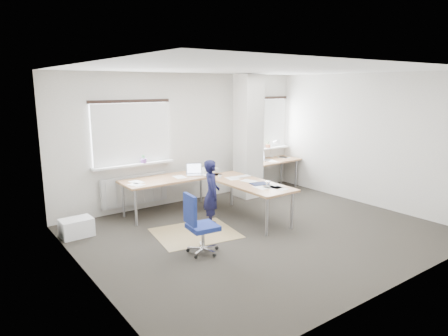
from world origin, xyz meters
TOP-DOWN VIEW (x-y plane):
  - ground at (0.00, 0.00)m, footprint 6.00×6.00m
  - room_shell at (0.18, 0.45)m, footprint 6.04×5.04m
  - floor_mat at (-0.98, 0.62)m, footprint 1.54×1.36m
  - white_crate at (-2.70, 1.70)m, footprint 0.53×0.38m
  - desk_main at (-0.20, 1.31)m, footprint 2.40×2.61m
  - desk_side at (2.25, 2.15)m, footprint 1.44×0.79m
  - task_chair at (-1.36, -0.16)m, footprint 0.52×0.52m
  - person at (-0.51, 0.79)m, footprint 0.46×0.53m

SIDE VIEW (x-z plane):
  - ground at x=0.00m, z-range 0.00..0.00m
  - floor_mat at x=-0.98m, z-range 0.00..0.01m
  - white_crate at x=-2.70m, z-range 0.00..0.31m
  - task_chair at x=-1.36m, z-range -0.21..0.75m
  - person at x=-0.51m, z-range 0.00..1.23m
  - desk_side at x=2.25m, z-range 0.08..1.29m
  - desk_main at x=-0.20m, z-range 0.21..1.17m
  - room_shell at x=0.18m, z-range 0.34..3.16m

